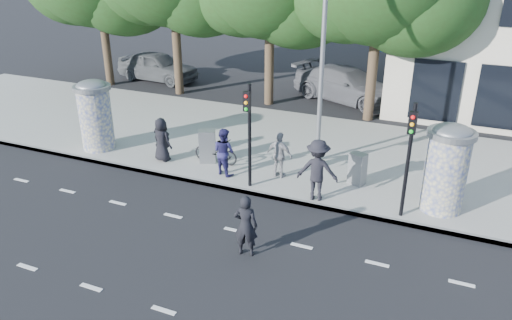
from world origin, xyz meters
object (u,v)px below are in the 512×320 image
at_px(ped_b, 162,139).
at_px(ped_d, 317,170).
at_px(car_left, 158,66).
at_px(traffic_pole_far, 409,150).
at_px(ped_c, 224,152).
at_px(ped_e, 280,155).
at_px(ad_column_left, 95,113).
at_px(car_right, 347,85).
at_px(ad_column_right, 446,166).
at_px(ped_a, 162,140).
at_px(cabinet_right, 357,169).
at_px(traffic_pole_near, 249,126).
at_px(cabinet_left, 207,146).
at_px(street_lamp, 323,30).
at_px(bicycle, 216,151).
at_px(man_road, 246,226).

bearing_deg(ped_b, ped_d, 165.40).
height_order(ped_d, car_left, ped_d).
height_order(traffic_pole_far, ped_c, traffic_pole_far).
xyz_separation_m(ped_b, ped_e, (4.41, 0.29, -0.00)).
distance_m(ad_column_left, car_right, 12.45).
bearing_deg(ad_column_right, ped_a, -178.59).
height_order(ped_a, car_right, ped_a).
height_order(ad_column_left, ped_b, ad_column_left).
distance_m(traffic_pole_far, car_right, 11.81).
bearing_deg(ped_d, ped_a, -14.35).
bearing_deg(cabinet_right, car_right, 126.52).
distance_m(traffic_pole_near, car_left, 14.88).
distance_m(ped_d, car_left, 16.42).
xyz_separation_m(ped_d, car_right, (-1.74, 10.85, -0.29)).
bearing_deg(ped_b, cabinet_left, -172.99).
distance_m(traffic_pole_near, traffic_pole_far, 4.80).
bearing_deg(ped_c, traffic_pole_near, 174.11).
distance_m(traffic_pole_far, car_left, 18.56).
bearing_deg(traffic_pole_far, car_right, 111.52).
relative_size(traffic_pole_near, ped_d, 1.75).
bearing_deg(ped_d, car_left, -48.03).
bearing_deg(cabinet_left, street_lamp, 0.31).
xyz_separation_m(ad_column_right, street_lamp, (-4.40, 1.93, 3.26)).
bearing_deg(ad_column_right, bicycle, 177.57).
xyz_separation_m(ad_column_left, cabinet_right, (9.74, 0.87, -0.85)).
bearing_deg(cabinet_left, man_road, -76.34).
xyz_separation_m(traffic_pole_far, ped_e, (-4.16, 1.05, -1.29)).
xyz_separation_m(ad_column_left, ped_e, (7.24, 0.35, -0.59)).
bearing_deg(ped_d, traffic_pole_near, -6.97).
bearing_deg(ped_e, cabinet_left, 6.31).
bearing_deg(ped_d, man_road, 67.14).
height_order(street_lamp, ped_b, street_lamp).
distance_m(car_left, car_right, 10.92).
bearing_deg(ped_a, man_road, 155.87).
bearing_deg(car_left, ped_a, -140.20).
bearing_deg(ad_column_left, cabinet_left, 6.24).
relative_size(traffic_pole_far, cabinet_right, 3.18).
height_order(street_lamp, car_right, street_lamp).
distance_m(ad_column_left, car_left, 10.56).
height_order(traffic_pole_near, cabinet_right, traffic_pole_near).
distance_m(ped_b, car_left, 11.81).
bearing_deg(man_road, ad_column_right, -147.86).
distance_m(street_lamp, ped_c, 5.15).
height_order(street_lamp, cabinet_left, street_lamp).
bearing_deg(car_right, cabinet_right, -143.44).
xyz_separation_m(street_lamp, car_left, (-11.82, 7.68, -3.97)).
height_order(ped_e, car_left, ped_e).
bearing_deg(ped_e, ad_column_right, -172.51).
height_order(bicycle, cabinet_left, cabinet_left).
relative_size(traffic_pole_near, bicycle, 2.04).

